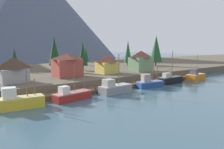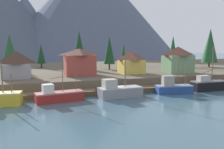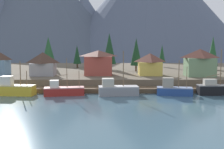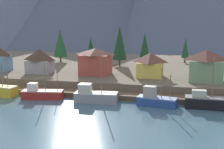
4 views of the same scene
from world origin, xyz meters
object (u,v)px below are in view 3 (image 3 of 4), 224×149
at_px(fishing_boat_red, 63,90).
at_px(house_yellow, 149,64).
at_px(house_grey, 42,64).
at_px(house_red, 98,62).
at_px(fishing_boat_yellow, 13,89).
at_px(house_green, 199,62).
at_px(fishing_boat_black, 216,89).
at_px(conifer_back_right, 136,52).
at_px(fishing_boat_grey, 116,89).
at_px(conifer_mid_left, 212,51).
at_px(conifer_centre, 48,50).
at_px(fishing_boat_blue, 173,89).
at_px(conifer_near_right, 76,54).
at_px(conifer_back_left, 161,54).
at_px(conifer_mid_right, 109,48).

bearing_deg(fishing_boat_red, house_yellow, 28.34).
distance_m(house_grey, house_red, 14.27).
height_order(fishing_boat_yellow, house_green, house_green).
bearing_deg(fishing_boat_yellow, house_red, 49.19).
distance_m(fishing_boat_black, conifer_back_right, 30.18).
bearing_deg(fishing_boat_grey, house_red, 101.02).
distance_m(house_red, house_green, 25.81).
xyz_separation_m(fishing_boat_red, conifer_mid_left, (41.72, 30.85, 7.33)).
distance_m(conifer_mid_left, conifer_centre, 52.47).
bearing_deg(conifer_back_right, fishing_boat_yellow, -136.93).
relative_size(fishing_boat_blue, house_grey, 1.20).
bearing_deg(conifer_near_right, house_yellow, -46.39).
bearing_deg(conifer_back_right, conifer_centre, 162.62).
height_order(fishing_boat_grey, fishing_boat_black, fishing_boat_black).
bearing_deg(conifer_back_right, fishing_boat_grey, -103.30).
bearing_deg(conifer_back_left, house_yellow, -106.34).
bearing_deg(conifer_mid_right, fishing_boat_black, -53.18).
bearing_deg(house_red, house_grey, -174.21).
height_order(fishing_boat_grey, house_red, fishing_boat_grey).
height_order(conifer_near_right, conifer_mid_right, conifer_mid_right).
height_order(house_red, conifer_mid_right, conifer_mid_right).
relative_size(conifer_near_right, conifer_back_right, 0.79).
height_order(fishing_boat_black, conifer_centre, conifer_centre).
distance_m(house_yellow, conifer_centre, 36.27).
distance_m(fishing_boat_black, conifer_back_left, 42.01).
xyz_separation_m(fishing_boat_yellow, house_grey, (2.73, 14.26, 4.22)).
xyz_separation_m(conifer_near_right, conifer_mid_left, (43.44, -7.59, 1.35)).
bearing_deg(conifer_mid_right, fishing_boat_blue, -66.28).
bearing_deg(conifer_mid_right, conifer_near_right, 146.72).
xyz_separation_m(conifer_mid_left, conifer_mid_right, (-32.39, 0.33, 0.80)).
height_order(fishing_boat_yellow, fishing_boat_red, fishing_boat_red).
distance_m(fishing_boat_red, house_red, 17.85).
bearing_deg(fishing_boat_grey, house_grey, 137.48).
relative_size(fishing_boat_yellow, house_red, 1.14).
relative_size(house_grey, house_yellow, 1.03).
relative_size(fishing_boat_grey, conifer_near_right, 1.19).
bearing_deg(conifer_mid_left, house_green, -118.09).
bearing_deg(conifer_back_left, fishing_boat_blue, -96.62).
bearing_deg(fishing_boat_black, house_yellow, 128.76).
distance_m(house_yellow, conifer_mid_left, 26.67).
height_order(house_red, conifer_back_left, conifer_back_left).
height_order(fishing_boat_yellow, conifer_mid_left, conifer_mid_left).
height_order(fishing_boat_grey, conifer_mid_left, conifer_mid_left).
xyz_separation_m(fishing_boat_yellow, fishing_boat_black, (42.46, 0.50, -0.13)).
height_order(conifer_mid_right, conifer_back_right, conifer_mid_right).
bearing_deg(fishing_boat_black, conifer_back_right, 120.04).
height_order(fishing_boat_red, fishing_boat_black, fishing_boat_black).
xyz_separation_m(house_grey, conifer_near_right, (5.85, 23.99, 1.45)).
height_order(fishing_boat_red, conifer_back_left, conifer_back_left).
xyz_separation_m(house_grey, conifer_mid_left, (49.29, 16.40, 2.79)).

